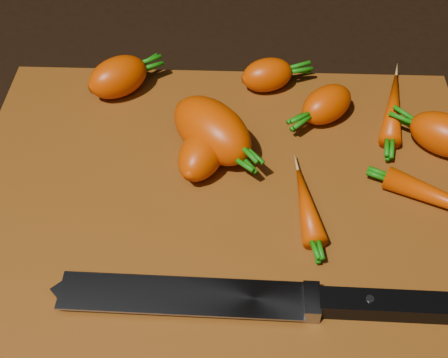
{
  "coord_description": "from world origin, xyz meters",
  "views": [
    {
      "loc": [
        0.01,
        -0.39,
        0.46
      ],
      "look_at": [
        0.0,
        0.01,
        0.03
      ],
      "focal_mm": 50.0,
      "sensor_mm": 36.0,
      "label": 1
    }
  ],
  "objects": [
    {
      "name": "carrot_2",
      "position": [
        -0.02,
        0.04,
        0.03
      ],
      "size": [
        0.06,
        0.08,
        0.04
      ],
      "primitive_type": "ellipsoid",
      "rotation": [
        0.0,
        0.0,
        1.24
      ],
      "color": "#D23D00",
      "rests_on": "cutting_board"
    },
    {
      "name": "knife",
      "position": [
        -0.01,
        -0.11,
        0.02
      ],
      "size": [
        0.33,
        0.04,
        0.02
      ],
      "rotation": [
        0.0,
        0.0,
        -0.02
      ],
      "color": "gray",
      "rests_on": "cutting_board"
    },
    {
      "name": "cutting_board",
      "position": [
        0.0,
        0.0,
        0.01
      ],
      "size": [
        0.5,
        0.4,
        0.01
      ],
      "primitive_type": "cube",
      "color": "brown",
      "rests_on": "ground"
    },
    {
      "name": "carrot_5",
      "position": [
        0.22,
        0.08,
        0.03
      ],
      "size": [
        0.08,
        0.07,
        0.04
      ],
      "primitive_type": "ellipsoid",
      "rotation": [
        0.0,
        0.0,
        2.59
      ],
      "color": "#D23D00",
      "rests_on": "cutting_board"
    },
    {
      "name": "carrot_0",
      "position": [
        -0.12,
        0.16,
        0.03
      ],
      "size": [
        0.08,
        0.08,
        0.04
      ],
      "primitive_type": "ellipsoid",
      "rotation": [
        0.0,
        0.0,
        0.68
      ],
      "color": "#D23D00",
      "rests_on": "cutting_board"
    },
    {
      "name": "carrot_3",
      "position": [
        0.11,
        0.12,
        0.03
      ],
      "size": [
        0.07,
        0.07,
        0.04
      ],
      "primitive_type": "ellipsoid",
      "rotation": [
        0.0,
        0.0,
        3.86
      ],
      "color": "#D23D00",
      "rests_on": "cutting_board"
    },
    {
      "name": "carrot_8",
      "position": [
        0.08,
        -0.01,
        0.02
      ],
      "size": [
        0.03,
        0.09,
        0.02
      ],
      "primitive_type": "ellipsoid",
      "rotation": [
        0.0,
        0.0,
        1.7
      ],
      "color": "#D23D00",
      "rests_on": "cutting_board"
    },
    {
      "name": "ground",
      "position": [
        0.0,
        0.0,
        -0.01
      ],
      "size": [
        2.0,
        2.0,
        0.01
      ],
      "primitive_type": "cube",
      "color": "black"
    },
    {
      "name": "carrot_4",
      "position": [
        0.04,
        0.17,
        0.03
      ],
      "size": [
        0.07,
        0.05,
        0.04
      ],
      "primitive_type": "ellipsoid",
      "rotation": [
        0.0,
        0.0,
        0.33
      ],
      "color": "#D23D00",
      "rests_on": "cutting_board"
    },
    {
      "name": "carrot_1",
      "position": [
        -0.01,
        0.07,
        0.04
      ],
      "size": [
        0.11,
        0.11,
        0.06
      ],
      "primitive_type": "ellipsoid",
      "rotation": [
        0.0,
        0.0,
        -0.82
      ],
      "color": "#D23D00",
      "rests_on": "cutting_board"
    },
    {
      "name": "carrot_6",
      "position": [
        0.18,
        0.13,
        0.02
      ],
      "size": [
        0.05,
        0.11,
        0.02
      ],
      "primitive_type": "ellipsoid",
      "rotation": [
        0.0,
        0.0,
        1.36
      ],
      "color": "#D23D00",
      "rests_on": "cutting_board"
    }
  ]
}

